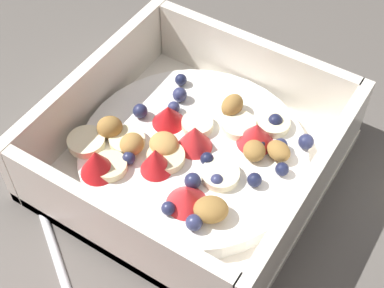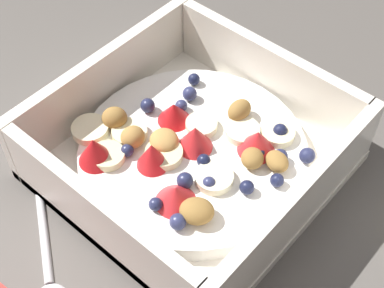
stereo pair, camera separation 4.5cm
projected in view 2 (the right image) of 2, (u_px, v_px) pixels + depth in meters
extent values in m
plane|color=#56514C|center=(182.00, 177.00, 0.47)|extent=(2.40, 2.40, 0.00)
cube|color=white|center=(192.00, 163.00, 0.47)|extent=(0.21, 0.21, 0.01)
cube|color=white|center=(106.00, 83.00, 0.49)|extent=(0.21, 0.01, 0.07)
cube|color=white|center=(296.00, 211.00, 0.41)|extent=(0.21, 0.01, 0.07)
cube|color=white|center=(267.00, 76.00, 0.50)|extent=(0.01, 0.19, 0.07)
cube|color=white|center=(99.00, 222.00, 0.40)|extent=(0.01, 0.19, 0.07)
cylinder|color=white|center=(192.00, 154.00, 0.46)|extent=(0.18, 0.18, 0.02)
cylinder|color=#F7EFC6|center=(242.00, 131.00, 0.46)|extent=(0.04, 0.04, 0.01)
cylinder|color=#F7EFC6|center=(90.00, 129.00, 0.46)|extent=(0.03, 0.03, 0.01)
cylinder|color=#F7EFC6|center=(212.00, 179.00, 0.43)|extent=(0.04, 0.04, 0.01)
cylinder|color=#F4EAB7|center=(130.00, 133.00, 0.46)|extent=(0.04, 0.04, 0.01)
cylinder|color=#F7EFC6|center=(201.00, 125.00, 0.47)|extent=(0.04, 0.04, 0.01)
cylinder|color=#F4EAB7|center=(278.00, 133.00, 0.46)|extent=(0.04, 0.04, 0.01)
cylinder|color=beige|center=(164.00, 154.00, 0.45)|extent=(0.04, 0.04, 0.01)
cylinder|color=beige|center=(108.00, 156.00, 0.45)|extent=(0.03, 0.03, 0.01)
cone|color=red|center=(257.00, 141.00, 0.45)|extent=(0.04, 0.04, 0.02)
cone|color=red|center=(152.00, 155.00, 0.44)|extent=(0.04, 0.04, 0.02)
cone|color=red|center=(198.00, 139.00, 0.45)|extent=(0.04, 0.04, 0.02)
cone|color=red|center=(174.00, 112.00, 0.47)|extent=(0.04, 0.04, 0.02)
cone|color=red|center=(95.00, 150.00, 0.44)|extent=(0.04, 0.04, 0.02)
cone|color=red|center=(176.00, 195.00, 0.42)|extent=(0.04, 0.04, 0.02)
sphere|color=navy|center=(190.00, 94.00, 0.49)|extent=(0.01, 0.01, 0.01)
sphere|color=#23284C|center=(260.00, 152.00, 0.45)|extent=(0.01, 0.01, 0.01)
sphere|color=#23284C|center=(307.00, 156.00, 0.44)|extent=(0.01, 0.01, 0.01)
sphere|color=#191E3D|center=(277.00, 180.00, 0.43)|extent=(0.01, 0.01, 0.01)
sphere|color=navy|center=(209.00, 183.00, 0.43)|extent=(0.01, 0.01, 0.01)
sphere|color=#23284C|center=(280.00, 156.00, 0.44)|extent=(0.01, 0.01, 0.01)
sphere|color=#191E3D|center=(204.00, 161.00, 0.44)|extent=(0.01, 0.01, 0.01)
sphere|color=#23284C|center=(127.00, 150.00, 0.45)|extent=(0.01, 0.01, 0.01)
sphere|color=#191E3D|center=(194.00, 79.00, 0.50)|extent=(0.01, 0.01, 0.01)
sphere|color=#191E3D|center=(247.00, 187.00, 0.42)|extent=(0.01, 0.01, 0.01)
sphere|color=#23284C|center=(156.00, 204.00, 0.42)|extent=(0.01, 0.01, 0.01)
sphere|color=navy|center=(178.00, 222.00, 0.40)|extent=(0.01, 0.01, 0.01)
sphere|color=#23284C|center=(185.00, 180.00, 0.43)|extent=(0.01, 0.01, 0.01)
sphere|color=#23284C|center=(148.00, 105.00, 0.48)|extent=(0.01, 0.01, 0.01)
sphere|color=navy|center=(181.00, 106.00, 0.48)|extent=(0.01, 0.01, 0.01)
sphere|color=#191E3D|center=(280.00, 131.00, 0.46)|extent=(0.01, 0.01, 0.01)
ellipsoid|color=olive|center=(114.00, 118.00, 0.46)|extent=(0.03, 0.03, 0.02)
ellipsoid|color=olive|center=(239.00, 110.00, 0.47)|extent=(0.02, 0.02, 0.02)
ellipsoid|color=#AD7F42|center=(133.00, 137.00, 0.45)|extent=(0.02, 0.02, 0.02)
ellipsoid|color=olive|center=(277.00, 161.00, 0.44)|extent=(0.02, 0.03, 0.01)
ellipsoid|color=olive|center=(197.00, 211.00, 0.41)|extent=(0.03, 0.03, 0.02)
ellipsoid|color=tan|center=(164.00, 141.00, 0.45)|extent=(0.03, 0.03, 0.01)
ellipsoid|color=olive|center=(252.00, 158.00, 0.44)|extent=(0.03, 0.03, 0.01)
cylinder|color=silver|center=(41.00, 210.00, 0.44)|extent=(0.08, 0.11, 0.01)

